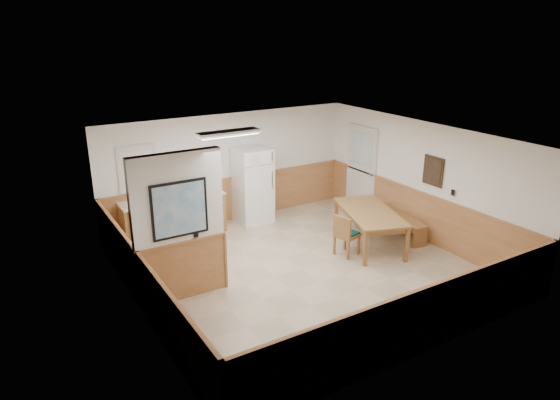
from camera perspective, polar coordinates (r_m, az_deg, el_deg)
ground at (r=9.47m, az=2.45°, el=-7.89°), size 6.00×6.00×0.00m
ceiling at (r=8.62m, az=2.69°, el=7.06°), size 6.00×6.00×0.02m
back_wall at (r=11.46m, az=-5.77°, el=3.66°), size 6.00×0.02×2.50m
right_wall at (r=10.84m, az=15.90°, el=2.08°), size 0.02×6.00×2.50m
left_wall at (r=7.83m, az=-16.13°, el=-4.65°), size 0.02×6.00×2.50m
wainscot_back at (r=11.67m, az=-5.60°, el=0.09°), size 6.00×0.04×1.00m
wainscot_right at (r=11.06m, az=15.48°, el=-1.64°), size 0.04×6.00×1.00m
wainscot_left at (r=8.16m, az=-15.50°, el=-9.45°), size 0.04×6.00×1.00m
partition_wall at (r=8.20m, az=-11.46°, el=-3.27°), size 1.50×0.20×2.50m
kitchen_counter at (r=10.99m, az=-10.60°, el=-1.62°), size 2.20×0.61×1.00m
exterior_door at (r=12.18m, az=9.26°, el=3.48°), size 0.07×1.02×2.15m
kitchen_window at (r=10.67m, az=-16.00°, el=3.48°), size 0.80×0.04×1.00m
wall_painting at (r=10.54m, az=17.10°, el=3.19°), size 0.04×0.50×0.60m
fluorescent_fixture at (r=9.35m, az=-5.92°, el=7.62°), size 1.20×0.30×0.09m
refrigerator at (r=11.42m, az=-3.12°, el=1.68°), size 0.77×0.72×1.74m
dining_table at (r=10.36m, az=10.22°, el=-1.71°), size 1.54×2.12×0.75m
dining_bench at (r=11.14m, az=13.62°, el=-2.21°), size 0.61×1.56×0.45m
dining_chair at (r=9.86m, az=7.40°, el=-3.71°), size 0.63×0.49×0.85m
fire_extinguisher at (r=11.02m, az=-7.63°, el=1.96°), size 0.11×0.11×0.38m
soap_bottle at (r=10.50m, az=-15.55°, el=0.16°), size 0.08×0.08×0.22m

